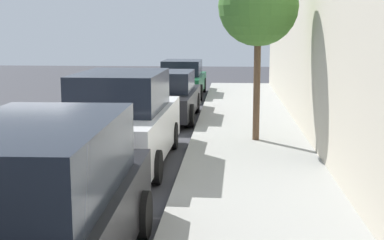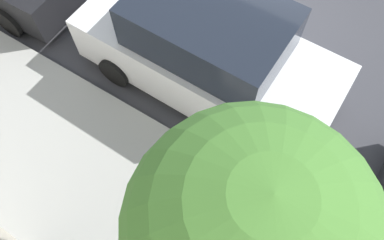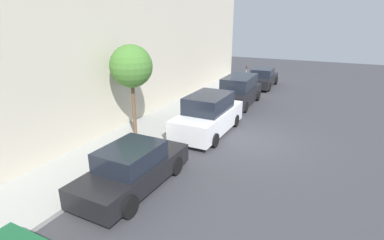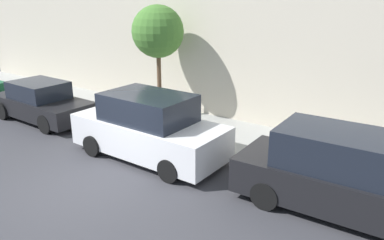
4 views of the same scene
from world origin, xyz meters
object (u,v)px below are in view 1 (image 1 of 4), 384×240
(parked_sedan_fifth, at_px, (182,79))
(parked_suv_third, at_px, (122,121))
(parked_minivan_second, at_px, (37,209))
(parked_sedan_fourth, at_px, (167,97))
(street_tree, at_px, (258,7))

(parked_sedan_fifth, bearing_deg, parked_suv_third, -91.06)
(parked_minivan_second, distance_m, parked_suv_third, 5.63)
(parked_sedan_fifth, bearing_deg, parked_sedan_fourth, -89.41)
(parked_sedan_fifth, bearing_deg, parked_minivan_second, -90.02)
(parked_minivan_second, bearing_deg, parked_sedan_fourth, 89.65)
(street_tree, bearing_deg, parked_minivan_second, -109.75)
(parked_sedan_fifth, xyz_separation_m, street_tree, (2.74, -9.78, 2.69))
(parked_minivan_second, bearing_deg, street_tree, 70.25)
(parked_sedan_fourth, relative_size, street_tree, 1.07)
(parked_suv_third, height_order, parked_sedan_fourth, parked_suv_third)
(parked_suv_third, xyz_separation_m, parked_sedan_fourth, (0.28, 5.81, -0.21))
(parked_suv_third, bearing_deg, street_tree, 34.48)
(parked_minivan_second, distance_m, street_tree, 8.51)
(parked_minivan_second, bearing_deg, parked_sedan_fifth, 89.98)
(parked_sedan_fourth, xyz_separation_m, parked_sedan_fifth, (-0.06, 6.01, 0.00))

